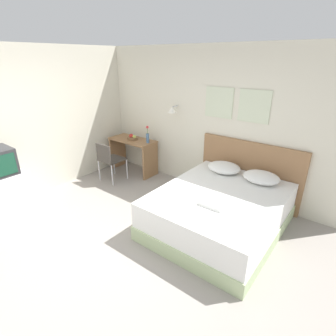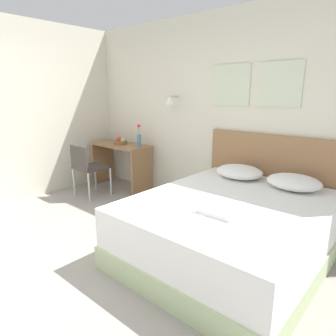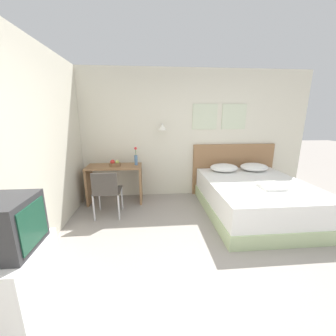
% 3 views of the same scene
% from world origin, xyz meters
% --- Properties ---
extents(ground_plane, '(24.00, 24.00, 0.00)m').
position_xyz_m(ground_plane, '(0.00, 0.00, 0.00)').
color(ground_plane, gray).
extents(wall_back, '(5.22, 0.31, 2.65)m').
position_xyz_m(wall_back, '(0.01, 2.60, 1.33)').
color(wall_back, beige).
rests_on(wall_back, ground_plane).
extents(bed, '(1.69, 2.06, 0.60)m').
position_xyz_m(bed, '(1.04, 1.49, 0.30)').
color(bed, '#B2C693').
rests_on(bed, ground_plane).
extents(headboard, '(1.81, 0.06, 1.12)m').
position_xyz_m(headboard, '(1.04, 2.54, 0.56)').
color(headboard, '#8E6642').
rests_on(headboard, ground_plane).
extents(pillow_left, '(0.57, 0.48, 0.15)m').
position_xyz_m(pillow_left, '(0.71, 2.23, 0.68)').
color(pillow_left, white).
rests_on(pillow_left, bed).
extents(pillow_right, '(0.57, 0.48, 0.15)m').
position_xyz_m(pillow_right, '(1.36, 2.23, 0.68)').
color(pillow_right, white).
rests_on(pillow_right, bed).
extents(folded_towel_near_foot, '(0.34, 0.35, 0.06)m').
position_xyz_m(folded_towel_near_foot, '(1.11, 1.18, 0.63)').
color(folded_towel_near_foot, white).
rests_on(folded_towel_near_foot, bed).
extents(desk, '(1.07, 0.50, 0.76)m').
position_xyz_m(desk, '(-1.52, 2.25, 0.52)').
color(desk, '#8E6642').
rests_on(desk, ground_plane).
extents(desk_chair, '(0.45, 0.45, 0.83)m').
position_xyz_m(desk_chair, '(-1.56, 1.57, 0.51)').
color(desk_chair, '#3D3833').
rests_on(desk_chair, ground_plane).
extents(fruit_bowl, '(0.23, 0.23, 0.12)m').
position_xyz_m(fruit_bowl, '(-1.50, 2.23, 0.80)').
color(fruit_bowl, brown).
rests_on(fruit_bowl, desk).
extents(flower_vase, '(0.06, 0.06, 0.36)m').
position_xyz_m(flower_vase, '(-1.09, 2.27, 0.90)').
color(flower_vase, '#4C7099').
rests_on(flower_vase, desk).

